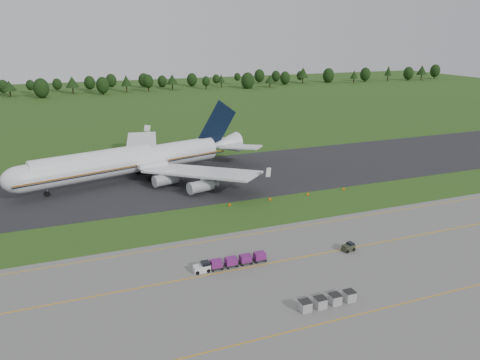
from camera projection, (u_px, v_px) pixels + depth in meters
name	position (u px, v px, depth m)	size (l,w,h in m)	color
ground	(237.00, 216.00, 98.89)	(600.00, 600.00, 0.00)	#264A16
apron	(320.00, 296.00, 68.69)	(300.00, 52.00, 0.06)	slate
taxiway	(200.00, 178.00, 123.74)	(300.00, 40.00, 0.08)	black
apron_markings	(297.00, 274.00, 74.92)	(300.00, 30.20, 0.01)	orange
tree_line	(132.00, 82.00, 297.00)	(522.61, 23.27, 11.85)	black
aircraft	(131.00, 160.00, 121.19)	(66.04, 62.23, 18.56)	white
baggage_train	(229.00, 262.00, 77.12)	(12.57, 1.61, 1.55)	silver
utility_cart	(348.00, 248.00, 82.72)	(2.33, 1.64, 1.17)	#2A2E20
uld_row	(328.00, 301.00, 66.10)	(8.75, 1.55, 1.54)	#979797
edge_markers	(289.00, 197.00, 109.30)	(30.25, 0.30, 0.60)	#ED5707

